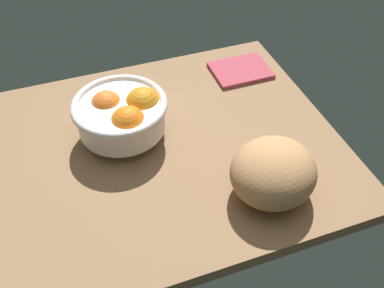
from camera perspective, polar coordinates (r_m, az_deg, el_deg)
The scene contains 4 objects.
ground_plane at distance 93.42cm, azimuth -2.95°, elevation -0.70°, with size 71.21×61.26×3.00cm, color #8E6747.
fruit_bowl at distance 91.40cm, azimuth -9.05°, elevation 3.92°, with size 19.81×19.81×10.70cm.
bread_loaf at distance 80.79cm, azimuth 10.59°, elevation -3.68°, with size 16.35×15.41×11.13cm, color tan.
napkin_folded at distance 112.62cm, azimuth 6.38°, elevation 9.58°, with size 14.20×11.07×1.01cm, color #B94555.
Camera 1 is at (17.45, 62.98, 65.25)cm, focal length 40.70 mm.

